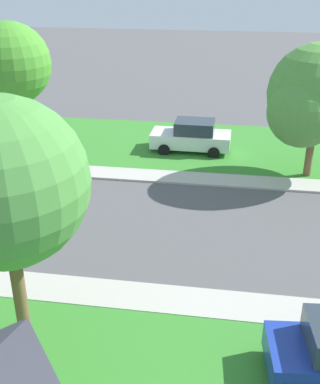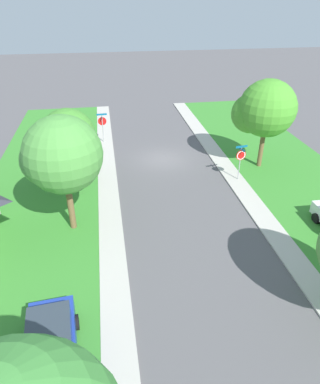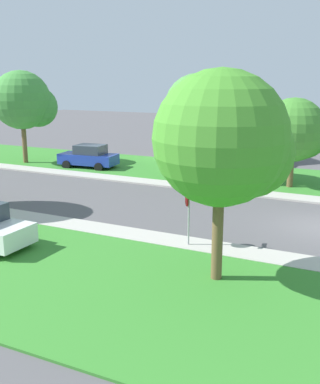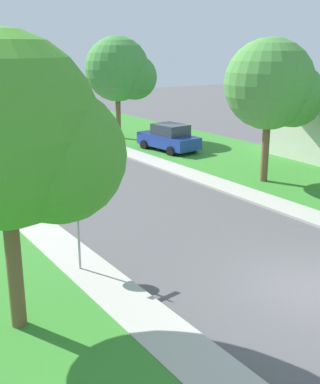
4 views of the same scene
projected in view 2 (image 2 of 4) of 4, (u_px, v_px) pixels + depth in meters
name	position (u px, v px, depth m)	size (l,w,h in m)	color
ground_plane	(163.00, 159.00, 29.45)	(120.00, 120.00, 0.00)	#565456
sidewalk_east	(113.00, 258.00, 18.51)	(1.40, 56.00, 0.10)	#B7B2A8
lawn_east	(20.00, 268.00, 17.86)	(8.00, 56.00, 0.08)	#38842D
sidewalk_west	(280.00, 241.00, 19.80)	(1.40, 56.00, 0.10)	#B7B2A8
stop_sign_near_corner	(102.00, 123.00, 31.72)	(0.92, 0.92, 2.77)	#9E9EA3
stop_sign_far_corner	(241.00, 157.00, 25.23)	(0.91, 0.91, 2.77)	#9E9EA3
car_blue_kerbside_mid	(51.00, 345.00, 13.04)	(2.34, 4.45, 1.76)	#1E389E
tree_sidewalk_near	(66.00, 137.00, 24.44)	(4.08, 3.80, 5.45)	brown
tree_across_left	(59.00, 156.00, 18.75)	(4.56, 4.24, 6.87)	brown
tree_sidewalk_mid	(263.00, 110.00, 26.08)	(4.58, 4.26, 6.86)	brown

